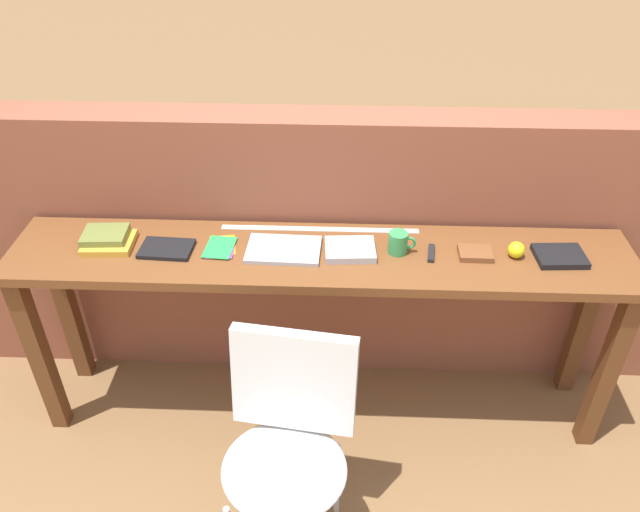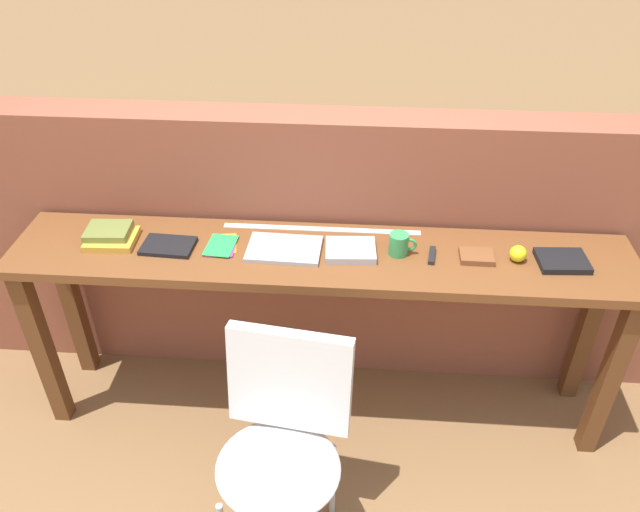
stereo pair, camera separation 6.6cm
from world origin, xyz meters
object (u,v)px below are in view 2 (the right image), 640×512
Objects in this scene: leather_journal_brown at (477,256)px; sports_ball_small at (518,254)px; mug at (399,244)px; multitool_folded at (432,255)px; book_open_centre at (284,249)px; magazine_cycling at (168,246)px; book_repair_rightmost at (562,261)px; chair_white_moulded at (282,438)px; pamphlet_pile_colourful at (222,245)px; book_stack_leftmost at (110,235)px.

sports_ball_small reaches higher than leather_journal_brown.
mug reaches higher than multitool_folded.
book_open_centre is 0.91m from sports_ball_small.
magazine_cycling is 1.55m from book_repair_rightmost.
book_open_centre is at bearing 95.25° from chair_white_moulded.
sports_ball_small is at bearing 0.94° from leather_journal_brown.
book_repair_rightmost is at bearing 31.38° from chair_white_moulded.
leather_journal_brown reaches higher than magazine_cycling.
pamphlet_pile_colourful is at bearing 179.97° from leather_journal_brown.
leather_journal_brown is at bearing 3.67° from magazine_cycling.
book_open_centre is at bearing 176.36° from book_repair_rightmost.
magazine_cycling is 3.11× the size of sports_ball_small.
leather_journal_brown is at bearing -179.81° from sports_ball_small.
book_repair_rightmost is at bearing -1.87° from mug.
book_repair_rightmost is at bearing 1.51° from book_open_centre.
book_open_centre is 0.58m from multitool_folded.
book_stack_leftmost is at bearing 179.65° from mug.
pamphlet_pile_colourful is (0.21, 0.03, -0.00)m from magazine_cycling.
leather_journal_brown is (0.70, 0.63, 0.37)m from chair_white_moulded.
sports_ball_small reaches higher than book_open_centre.
magazine_cycling is 1.58× the size of leather_journal_brown.
chair_white_moulded is at bearing -137.10° from leather_journal_brown.
pamphlet_pile_colourful is 1.65× the size of mug.
chair_white_moulded is 1.26m from book_repair_rightmost.
book_open_centre is (0.71, -0.02, -0.02)m from book_stack_leftmost.
mug is (1.17, -0.01, 0.02)m from book_stack_leftmost.
mug is 0.85× the size of leather_journal_brown.
book_repair_rightmost reaches higher than book_open_centre.
sports_ball_small is at bearing 174.32° from book_repair_rightmost.
chair_white_moulded is 0.73m from book_open_centre.
book_stack_leftmost is 1.89× the size of mug.
book_stack_leftmost is at bearing 179.09° from pamphlet_pile_colourful.
multitool_folded is (1.05, 0.01, -0.00)m from magazine_cycling.
leather_journal_brown is at bearing 175.56° from book_repair_rightmost.
sports_ball_small reaches higher than chair_white_moulded.
book_repair_rightmost is at bearing 3.30° from magazine_cycling.
magazine_cycling is 0.47m from book_open_centre.
book_repair_rightmost is (0.17, -0.01, -0.02)m from sports_ball_small.
chair_white_moulded is 0.90m from multitool_folded.
magazine_cycling reaches higher than chair_white_moulded.
sports_ball_small is at bearing 3.63° from magazine_cycling.
chair_white_moulded is 8.10× the size of multitool_folded.
chair_white_moulded is 0.86m from mug.
magazine_cycling is 1.13× the size of pamphlet_pile_colourful.
pamphlet_pile_colourful is at bearing 115.77° from chair_white_moulded.
leather_journal_brown is (0.76, -0.00, 0.00)m from book_open_centre.
chair_white_moulded is at bearing -143.48° from sports_ball_small.
magazine_cycling is at bearing -7.78° from book_stack_leftmost.
multitool_folded is (0.58, -0.00, -0.00)m from book_open_centre.
magazine_cycling is 1.38m from sports_ball_small.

